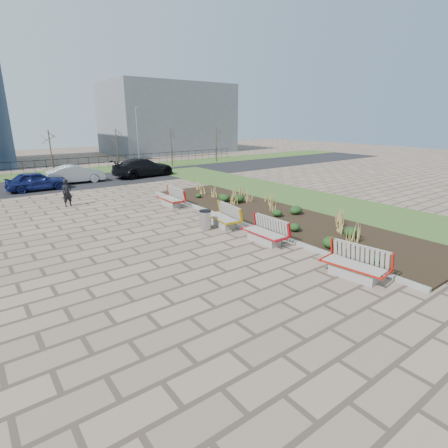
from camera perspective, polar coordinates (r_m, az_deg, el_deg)
ground at (r=11.36m, az=3.08°, el=-9.20°), size 120.00×120.00×0.00m
planting_bed at (r=18.79m, az=7.95°, el=1.45°), size 4.50×18.00×0.10m
planting_curb at (r=17.27m, az=2.43°, el=0.31°), size 0.16×18.00×0.15m
grass_verge_near at (r=22.31m, az=16.68°, el=3.27°), size 5.00×38.00×0.04m
grass_verge_far at (r=36.72m, az=-26.44°, el=7.32°), size 80.00×5.00×0.04m
road at (r=30.91m, az=-24.23°, el=6.10°), size 80.00×7.00×0.02m
bench_a at (r=12.07m, az=20.47°, el=-6.07°), size 1.18×2.20×1.00m
bench_b at (r=14.58m, az=6.55°, el=-1.18°), size 0.91×2.11×1.00m
bench_c at (r=16.71m, az=-0.29°, el=1.28°), size 1.16×2.20×1.00m
bench_d at (r=20.96m, az=-8.76°, el=4.28°), size 0.93×2.11×1.00m
litter_bin at (r=16.33m, az=-3.09°, el=0.66°), size 0.54×0.54×0.88m
pedestrian at (r=22.49m, az=-24.23°, el=4.66°), size 0.66×0.50×1.62m
car_blue at (r=28.54m, az=-28.26°, el=6.21°), size 4.04×1.70×1.36m
car_silver at (r=30.57m, az=-23.03°, el=7.51°), size 4.38×1.69×1.42m
car_black at (r=32.24m, az=-13.02°, el=8.99°), size 5.71×2.74×1.60m
tree_c at (r=35.04m, az=-26.38°, el=10.30°), size 1.40×1.40×4.00m
tree_d at (r=36.64m, az=-17.03°, el=11.51°), size 1.40×1.40×4.00m
tree_e at (r=39.12m, az=-8.61°, el=12.33°), size 1.40×1.40×4.00m
tree_f at (r=42.30m, az=-1.29°, el=12.83°), size 1.40×1.40×4.00m
lamp_east at (r=36.86m, az=-13.91°, el=13.33°), size 0.24×0.60×6.00m
railing_fence at (r=38.11m, az=-27.01°, el=8.48°), size 44.00×0.10×1.20m
building_grey at (r=56.45m, az=-9.19°, el=16.64°), size 18.00×12.00×10.00m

